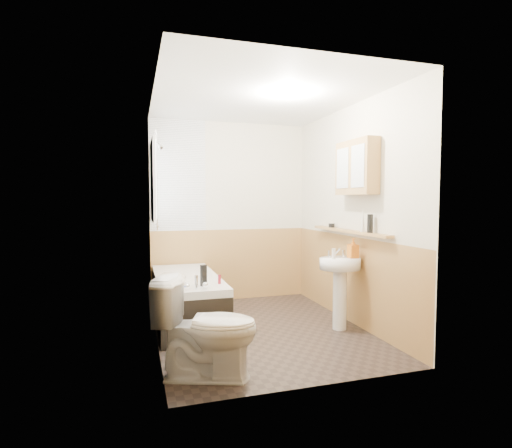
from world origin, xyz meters
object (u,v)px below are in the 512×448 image
Objects in this scene: toilet at (207,328)px; medicine_cabinet at (356,167)px; pine_shelf at (348,231)px; sink at (340,278)px; bathtub at (187,298)px.

medicine_cabinet is at bearing -47.63° from toilet.
medicine_cabinet reaches higher than toilet.
pine_shelf is (1.80, 0.94, 0.67)m from toilet.
sink is at bearing -45.02° from toilet.
pine_shelf reaches higher than sink.
toilet is 0.91× the size of sink.
sink is 0.57× the size of pine_shelf.
pine_shelf is (1.77, -0.57, 0.78)m from bathtub.
medicine_cabinet reaches higher than bathtub.
medicine_cabinet reaches higher than sink.
medicine_cabinet is at bearing 5.37° from sink.
medicine_cabinet is (0.17, -0.02, 1.21)m from sink.
bathtub is at bearing 164.75° from sink.
toilet is at bearing -152.36° from pine_shelf.
pine_shelf is (0.20, 0.19, 0.50)m from sink.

